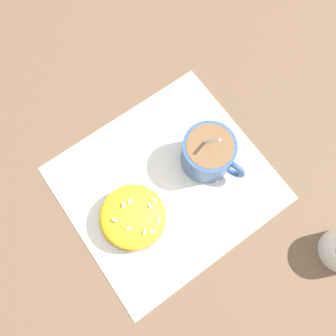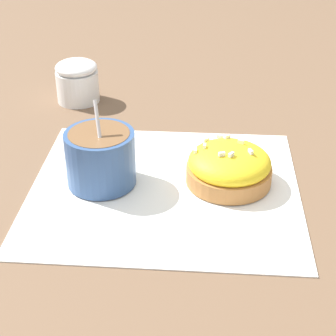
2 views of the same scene
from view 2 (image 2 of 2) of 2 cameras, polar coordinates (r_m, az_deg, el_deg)
The scene contains 5 objects.
ground_plane at distance 0.62m, azimuth -0.33°, elevation -2.14°, with size 3.00×3.00×0.00m, color brown.
paper_napkin at distance 0.62m, azimuth -0.33°, elevation -2.03°, with size 0.32×0.30×0.00m.
coffee_cup at distance 0.62m, azimuth -6.91°, elevation 1.29°, with size 0.08×0.10×0.10m.
frosted_pastry at distance 0.62m, azimuth 6.23°, elevation 0.16°, with size 0.10×0.10×0.05m.
sugar_bowl at distance 0.83m, azimuth -9.20°, elevation 8.77°, with size 0.06×0.06×0.06m.
Camera 2 is at (-0.02, -0.52, 0.34)m, focal length 60.00 mm.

